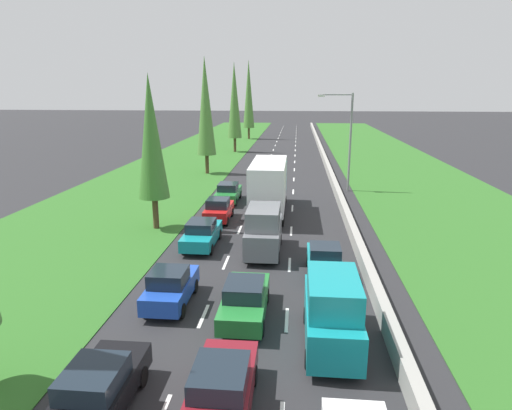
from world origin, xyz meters
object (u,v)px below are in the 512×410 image
(red_hatchback_left_lane, at_px, (219,210))
(poplar_tree_fourth, at_px, (234,100))
(maroon_sedan_centre_lane, at_px, (221,390))
(blue_hatchback_left_lane, at_px, (171,287))
(poplar_tree_second, at_px, (151,138))
(green_sedan_centre_lane, at_px, (245,299))
(green_sedan_left_lane, at_px, (228,193))
(grey_van_centre_lane, at_px, (264,230))
(street_light_mast, at_px, (347,135))
(white_box_truck_centre_lane, at_px, (269,186))
(black_sedan_left_lane, at_px, (97,391))
(teal_van_right_lane, at_px, (332,311))
(poplar_tree_third, at_px, (205,106))
(teal_sedan_left_lane, at_px, (202,234))
(poplar_tree_fifth, at_px, (249,94))
(teal_hatchback_right_lane, at_px, (324,261))

(red_hatchback_left_lane, bearing_deg, poplar_tree_fourth, 96.13)
(maroon_sedan_centre_lane, xyz_separation_m, blue_hatchback_left_lane, (-3.37, 6.59, 0.02))
(blue_hatchback_left_lane, xyz_separation_m, poplar_tree_fourth, (-4.14, 50.20, 6.92))
(blue_hatchback_left_lane, xyz_separation_m, poplar_tree_second, (-4.12, 10.84, 5.38))
(green_sedan_centre_lane, relative_size, green_sedan_left_lane, 1.00)
(green_sedan_centre_lane, distance_m, blue_hatchback_left_lane, 3.49)
(grey_van_centre_lane, height_order, street_light_mast, street_light_mast)
(green_sedan_left_lane, xyz_separation_m, poplar_tree_second, (-3.79, -7.88, 5.40))
(green_sedan_centre_lane, xyz_separation_m, white_box_truck_centre_lane, (-0.01, 16.06, 1.37))
(black_sedan_left_lane, height_order, white_box_truck_centre_lane, white_box_truck_centre_lane)
(teal_van_right_lane, relative_size, white_box_truck_centre_lane, 0.52)
(black_sedan_left_lane, bearing_deg, grey_van_centre_lane, 74.55)
(grey_van_centre_lane, bearing_deg, green_sedan_left_lane, 108.09)
(poplar_tree_third, bearing_deg, teal_sedan_left_lane, -79.36)
(green_sedan_left_lane, bearing_deg, street_light_mast, 27.31)
(street_light_mast, bearing_deg, teal_van_right_lane, -96.67)
(white_box_truck_centre_lane, relative_size, poplar_tree_fifth, 0.63)
(grey_van_centre_lane, xyz_separation_m, red_hatchback_left_lane, (-3.75, 6.31, -0.56))
(blue_hatchback_left_lane, bearing_deg, teal_hatchback_right_lane, 28.55)
(poplar_tree_fourth, bearing_deg, white_box_truck_centre_lane, -77.87)
(black_sedan_left_lane, xyz_separation_m, blue_hatchback_left_lane, (0.19, 6.98, 0.02))
(white_box_truck_centre_lane, distance_m, poplar_tree_fourth, 36.22)
(poplar_tree_second, relative_size, poplar_tree_third, 0.80)
(blue_hatchback_left_lane, distance_m, poplar_tree_second, 12.78)
(black_sedan_left_lane, bearing_deg, poplar_tree_fifth, 92.90)
(blue_hatchback_left_lane, distance_m, red_hatchback_left_lane, 13.03)
(blue_hatchback_left_lane, height_order, green_sedan_left_lane, blue_hatchback_left_lane)
(green_sedan_centre_lane, height_order, teal_hatchback_right_lane, teal_hatchback_right_lane)
(poplar_tree_third, distance_m, poplar_tree_fourth, 18.60)
(grey_van_centre_lane, bearing_deg, poplar_tree_third, 108.52)
(grey_van_centre_lane, xyz_separation_m, poplar_tree_third, (-8.34, 24.90, 6.11))
(teal_sedan_left_lane, distance_m, red_hatchback_left_lane, 5.45)
(grey_van_centre_lane, distance_m, poplar_tree_fourth, 44.62)
(maroon_sedan_centre_lane, relative_size, teal_van_right_lane, 0.92)
(teal_hatchback_right_lane, bearing_deg, green_sedan_centre_lane, -127.45)
(maroon_sedan_centre_lane, bearing_deg, poplar_tree_fifth, 95.58)
(green_sedan_centre_lane, bearing_deg, grey_van_centre_lane, 88.39)
(grey_van_centre_lane, height_order, white_box_truck_centre_lane, white_box_truck_centre_lane)
(maroon_sedan_centre_lane, distance_m, teal_van_right_lane, 5.25)
(green_sedan_centre_lane, xyz_separation_m, blue_hatchback_left_lane, (-3.38, 0.84, 0.02))
(green_sedan_left_lane, distance_m, poplar_tree_second, 10.28)
(green_sedan_centre_lane, bearing_deg, poplar_tree_fourth, 98.39)
(green_sedan_centre_lane, height_order, street_light_mast, street_light_mast)
(teal_sedan_left_lane, xyz_separation_m, poplar_tree_second, (-3.89, 3.26, 5.40))
(green_sedan_left_lane, bearing_deg, poplar_tree_fourth, 96.92)
(green_sedan_left_lane, bearing_deg, teal_hatchback_right_lane, -64.20)
(black_sedan_left_lane, height_order, green_sedan_centre_lane, same)
(green_sedan_centre_lane, distance_m, teal_van_right_lane, 3.92)
(teal_hatchback_right_lane, bearing_deg, teal_van_right_lane, -90.96)
(poplar_tree_fourth, relative_size, street_light_mast, 1.49)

